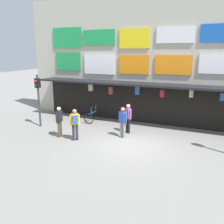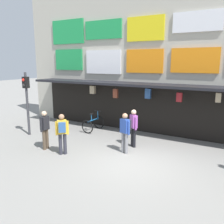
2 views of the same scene
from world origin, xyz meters
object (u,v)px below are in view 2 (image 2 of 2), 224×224
object	(u,v)px
pedestrian_in_white	(125,130)
pedestrian_in_red	(62,131)
pedestrian_in_blue	(45,128)
pedestrian_in_green	(133,126)
bicycle_parked	(93,124)
traffic_light_near	(26,94)

from	to	relation	value
pedestrian_in_white	pedestrian_in_red	size ratio (longest dim) A/B	1.00
pedestrian_in_blue	pedestrian_in_red	bearing A→B (deg)	-6.23
pedestrian_in_green	pedestrian_in_red	size ratio (longest dim) A/B	1.00
pedestrian_in_white	pedestrian_in_green	bearing A→B (deg)	91.00
pedestrian_in_green	pedestrian_in_blue	size ratio (longest dim) A/B	1.00
pedestrian_in_white	pedestrian_in_red	xyz separation A→B (m)	(-2.11, -1.42, 0.00)
bicycle_parked	pedestrian_in_white	xyz separation A→B (m)	(2.95, -2.02, 0.59)
pedestrian_in_blue	pedestrian_in_white	bearing A→B (deg)	22.32
pedestrian_in_green	pedestrian_in_white	size ratio (longest dim) A/B	1.00
bicycle_parked	pedestrian_in_blue	size ratio (longest dim) A/B	0.69
pedestrian_in_green	pedestrian_in_white	distance (m)	0.84
pedestrian_in_white	pedestrian_in_red	world-z (taller)	same
traffic_light_near	pedestrian_in_white	bearing A→B (deg)	2.14
bicycle_parked	pedestrian_in_blue	xyz separation A→B (m)	(-0.22, -3.32, 0.55)
pedestrian_in_red	pedestrian_in_green	bearing A→B (deg)	47.12
pedestrian_in_green	pedestrian_in_blue	world-z (taller)	same
traffic_light_near	pedestrian_in_red	distance (m)	3.73
pedestrian_in_blue	pedestrian_in_white	xyz separation A→B (m)	(3.17, 1.30, 0.04)
pedestrian_in_blue	pedestrian_in_red	world-z (taller)	same
bicycle_parked	pedestrian_in_red	distance (m)	3.59
traffic_light_near	pedestrian_in_blue	distance (m)	2.79
bicycle_parked	traffic_light_near	bearing A→B (deg)	-138.23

